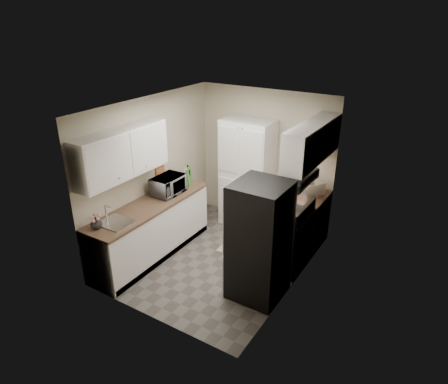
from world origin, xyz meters
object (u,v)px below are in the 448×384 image
at_px(microwave, 168,185).
at_px(wine_bottle, 188,175).
at_px(toaster_oven, 309,189).
at_px(pantry_cabinet, 247,174).
at_px(electric_range, 284,240).
at_px(refrigerator, 259,241).

height_order(microwave, wine_bottle, wine_bottle).
bearing_deg(toaster_oven, pantry_cabinet, -164.94).
xyz_separation_m(electric_range, toaster_oven, (0.05, 0.78, 0.57)).
relative_size(pantry_cabinet, electric_range, 1.77).
bearing_deg(toaster_oven, microwave, -128.83).
bearing_deg(pantry_cabinet, toaster_oven, -6.81).
distance_m(microwave, toaster_oven, 2.30).
distance_m(pantry_cabinet, toaster_oven, 1.23).
height_order(wine_bottle, toaster_oven, wine_bottle).
bearing_deg(wine_bottle, microwave, -91.77).
xyz_separation_m(pantry_cabinet, refrigerator, (1.14, -1.73, -0.15)).
bearing_deg(microwave, wine_bottle, -2.12).
bearing_deg(electric_range, wine_bottle, 174.82).
distance_m(wine_bottle, toaster_oven, 2.08).
xyz_separation_m(microwave, toaster_oven, (2.00, 1.12, -0.03)).
bearing_deg(microwave, toaster_oven, -61.05).
bearing_deg(toaster_oven, electric_range, -71.51).
distance_m(refrigerator, toaster_oven, 1.59).
height_order(pantry_cabinet, toaster_oven, pantry_cabinet).
distance_m(microwave, wine_bottle, 0.52).
relative_size(microwave, wine_bottle, 1.76).
bearing_deg(electric_range, toaster_oven, 86.62).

